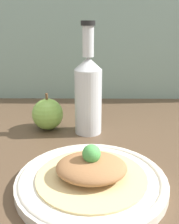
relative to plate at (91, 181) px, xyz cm
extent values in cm
cube|color=brown|center=(4.36, 6.77, -3.18)|extent=(180.00, 110.00, 4.00)
cylinder|color=silver|center=(0.00, 0.00, -0.26)|extent=(28.23, 28.23, 1.85)
torus|color=silver|center=(0.00, 0.00, 0.39)|extent=(27.26, 27.26, 1.29)
cylinder|color=#D6BC7F|center=(0.00, 0.00, 0.87)|extent=(20.68, 20.68, 0.40)
ellipsoid|color=#9E6B42|center=(0.00, 0.00, 2.86)|extent=(13.13, 11.16, 3.58)
sphere|color=#4CA34C|center=(0.00, 0.00, 5.67)|extent=(3.40, 3.40, 3.40)
cylinder|color=silver|center=(-0.98, 25.57, 7.58)|extent=(7.32, 7.32, 17.51)
cone|color=silver|center=(-0.98, 25.57, 17.98)|extent=(7.32, 7.32, 3.29)
cylinder|color=silver|center=(-0.98, 25.57, 23.41)|extent=(2.93, 2.93, 7.57)
cylinder|color=black|center=(-0.98, 25.57, 27.79)|extent=(3.66, 3.66, 1.20)
sphere|color=#84B74C|center=(-12.54, 27.72, 3.25)|extent=(8.85, 8.85, 8.85)
cylinder|color=brown|center=(-12.54, 27.72, 8.37)|extent=(0.71, 0.71, 1.99)
camera|label=1|loc=(0.07, -42.04, 28.32)|focal=42.00mm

